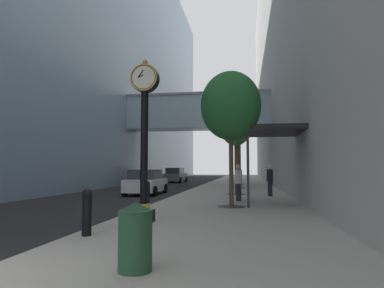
{
  "coord_description": "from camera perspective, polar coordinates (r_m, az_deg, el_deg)",
  "views": [
    {
      "loc": [
        4.11,
        -3.87,
        1.71
      ],
      "look_at": [
        0.98,
        15.49,
        3.12
      ],
      "focal_mm": 31.3,
      "sensor_mm": 36.0,
      "label": 1
    }
  ],
  "objects": [
    {
      "name": "sidewalk_right",
      "position": [
        33.92,
        7.79,
        -6.84
      ],
      "size": [
        6.5,
        80.0,
        0.14
      ],
      "primitive_type": "cube",
      "color": "#9E998E",
      "rests_on": "ground"
    },
    {
      "name": "ground_plane",
      "position": [
        31.19,
        1.62,
        -7.25
      ],
      "size": [
        110.0,
        110.0,
        0.0
      ],
      "primitive_type": "plane",
      "color": "black",
      "rests_on": "ground"
    },
    {
      "name": "building_block_right",
      "position": [
        37.22,
        20.18,
        17.91
      ],
      "size": [
        9.0,
        80.0,
        31.01
      ],
      "color": "#B7B2A8",
      "rests_on": "ground"
    },
    {
      "name": "street_tree_near",
      "position": [
        13.98,
        6.62,
        6.41
      ],
      "size": [
        2.49,
        2.49,
        5.57
      ],
      "color": "#333335",
      "rests_on": "sidewalk_right"
    },
    {
      "name": "pedestrian_by_clock",
      "position": [
        16.2,
        7.93,
        -6.34
      ],
      "size": [
        0.37,
        0.37,
        1.74
      ],
      "color": "#23232D",
      "rests_on": "sidewalk_right"
    },
    {
      "name": "street_tree_mid_far",
      "position": [
        27.0,
        7.86,
        3.12
      ],
      "size": [
        2.49,
        2.49,
        6.4
      ],
      "color": "#333335",
      "rests_on": "sidewalk_right"
    },
    {
      "name": "street_clock",
      "position": [
        9.95,
        -8.13,
        2.13
      ],
      "size": [
        0.84,
        0.55,
        4.8
      ],
      "color": "black",
      "rests_on": "sidewalk_right"
    },
    {
      "name": "street_tree_mid_near",
      "position": [
        20.4,
        7.45,
        2.52
      ],
      "size": [
        1.82,
        1.82,
        5.0
      ],
      "color": "#333335",
      "rests_on": "sidewalk_right"
    },
    {
      "name": "car_grey_mid",
      "position": [
        40.15,
        -2.84,
        -5.35
      ],
      "size": [
        2.25,
        4.74,
        1.73
      ],
      "color": "slate",
      "rests_on": "ground"
    },
    {
      "name": "car_white_near",
      "position": [
        21.93,
        -7.85,
        -6.48
      ],
      "size": [
        2.13,
        4.2,
        1.61
      ],
      "color": "silver",
      "rests_on": "ground"
    },
    {
      "name": "building_block_left",
      "position": [
        40.18,
        -15.87,
        17.06
      ],
      "size": [
        23.4,
        80.0,
        32.34
      ],
      "color": "#758EA8",
      "rests_on": "ground"
    },
    {
      "name": "bollard_third",
      "position": [
        12.74,
        -7.68,
        -8.57
      ],
      "size": [
        0.23,
        0.23,
        1.09
      ],
      "color": "black",
      "rests_on": "sidewalk_right"
    },
    {
      "name": "trash_bin",
      "position": [
        5.38,
        -9.64,
        -15.08
      ],
      "size": [
        0.53,
        0.53,
        1.05
      ],
      "color": "#234C33",
      "rests_on": "sidewalk_right"
    },
    {
      "name": "pedestrian_walking",
      "position": [
        19.26,
        13.13,
        -5.93
      ],
      "size": [
        0.43,
        0.51,
        1.74
      ],
      "color": "#23232D",
      "rests_on": "sidewalk_right"
    },
    {
      "name": "storefront_awning",
      "position": [
        15.22,
        13.5,
        1.95
      ],
      "size": [
        2.4,
        3.6,
        3.3
      ],
      "color": "black",
      "rests_on": "sidewalk_right"
    },
    {
      "name": "street_tree_far",
      "position": [
        33.54,
        8.11,
        2.71
      ],
      "size": [
        2.56,
        2.56,
        7.03
      ],
      "color": "#333335",
      "rests_on": "sidewalk_right"
    },
    {
      "name": "bollard_nearest",
      "position": [
        8.31,
        -17.46,
        -10.82
      ],
      "size": [
        0.23,
        0.23,
        1.09
      ],
      "color": "black",
      "rests_on": "sidewalk_right"
    }
  ]
}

